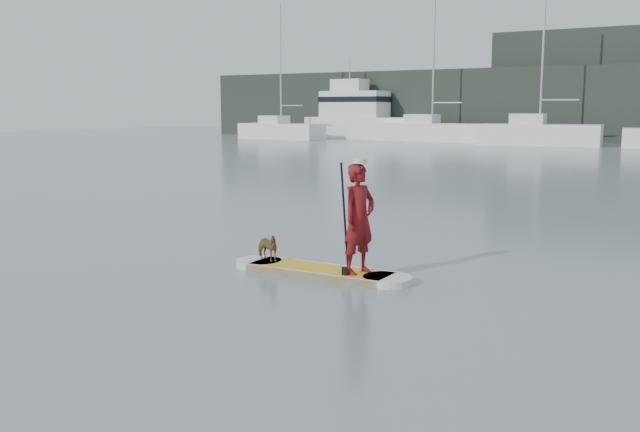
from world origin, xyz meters
The scene contains 11 objects.
ground centered at (0.00, 0.00, 0.00)m, with size 140.00×140.00×0.00m, color slate.
paddleboard centered at (-3.16, 1.68, 0.06)m, with size 3.30×0.86×0.12m.
paddler centered at (-2.44, 1.70, 1.01)m, with size 0.65×0.43×1.78m, color maroon.
white_cap centered at (-2.44, 1.70, 1.94)m, with size 0.22×0.22×0.07m, color silver.
dog centered at (-4.25, 1.66, 0.37)m, with size 0.27×0.58×0.49m, color brown.
paddle centered at (-2.54, 1.43, 0.80)m, with size 0.10×0.30×2.00m.
sailboat_a centered at (-32.94, 43.47, 0.81)m, with size 8.12×3.08×11.55m.
sailboat_b centered at (-20.17, 46.81, 0.93)m, with size 9.02×2.78×13.38m.
sailboat_c centered at (-10.92, 44.86, 0.91)m, with size 8.82×3.75×12.31m.
motor_yacht_b centered at (-27.58, 48.22, 1.95)m, with size 10.49×3.59×6.92m.
shore_building_west centered at (-10.00, 54.00, 4.50)m, with size 14.00×4.00×9.00m, color black.
Camera 1 is at (2.96, -8.27, 2.79)m, focal length 40.00 mm.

